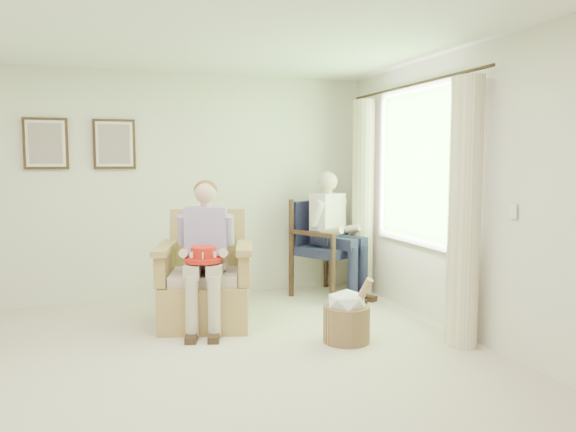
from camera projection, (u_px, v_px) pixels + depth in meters
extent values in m
plane|color=beige|center=(198.00, 388.00, 3.95)|extent=(5.50, 5.50, 0.00)
cube|color=silver|center=(157.00, 187.00, 6.42)|extent=(5.00, 0.04, 2.60)
cube|color=silver|center=(395.00, 295.00, 1.23)|extent=(5.00, 0.04, 2.60)
cube|color=silver|center=(499.00, 197.00, 4.61)|extent=(0.04, 5.50, 2.60)
cube|color=white|center=(192.00, 8.00, 3.70)|extent=(5.00, 5.50, 0.02)
cube|color=#2D6B23|center=(418.00, 165.00, 5.71)|extent=(0.02, 1.40, 1.50)
cube|color=white|center=(419.00, 88.00, 5.63)|extent=(0.04, 1.52, 0.06)
cube|color=white|center=(415.00, 241.00, 5.79)|extent=(0.04, 1.52, 0.06)
cylinder|color=#382114|center=(411.00, 85.00, 5.60)|extent=(0.03, 2.50, 0.03)
cylinder|color=beige|center=(464.00, 213.00, 4.78)|extent=(0.34, 0.34, 2.30)
cylinder|color=beige|center=(363.00, 199.00, 6.63)|extent=(0.34, 0.34, 2.30)
cube|color=#382114|center=(46.00, 144.00, 5.98)|extent=(0.45, 0.03, 0.55)
cube|color=silver|center=(46.00, 144.00, 5.96)|extent=(0.39, 0.01, 0.49)
cube|color=tan|center=(46.00, 143.00, 5.96)|extent=(0.33, 0.01, 0.43)
cube|color=#382114|center=(114.00, 144.00, 6.21)|extent=(0.45, 0.03, 0.55)
cube|color=silver|center=(114.00, 144.00, 6.18)|extent=(0.39, 0.01, 0.49)
cube|color=tan|center=(114.00, 144.00, 6.18)|extent=(0.33, 0.01, 0.43)
cube|color=tan|center=(206.00, 303.00, 5.47)|extent=(0.82, 0.80, 0.43)
cube|color=beige|center=(206.00, 276.00, 5.41)|extent=(0.64, 0.62, 0.10)
cube|color=tan|center=(199.00, 241.00, 5.74)|extent=(0.76, 0.23, 0.65)
cube|color=tan|center=(165.00, 267.00, 5.31)|extent=(0.10, 0.74, 0.31)
cube|color=tan|center=(243.00, 262.00, 5.55)|extent=(0.10, 0.74, 0.31)
cylinder|color=black|center=(312.00, 282.00, 6.27)|extent=(0.06, 0.06, 0.49)
cylinder|color=black|center=(366.00, 278.00, 6.48)|extent=(0.06, 0.06, 0.49)
cylinder|color=black|center=(294.00, 272.00, 6.85)|extent=(0.06, 0.06, 0.49)
cylinder|color=black|center=(344.00, 269.00, 7.06)|extent=(0.06, 0.06, 0.49)
cube|color=#181A36|center=(329.00, 250.00, 6.64)|extent=(0.64, 0.62, 0.11)
cube|color=#181A36|center=(320.00, 223.00, 6.89)|extent=(0.60, 0.08, 0.55)
cube|color=#BDAE98|center=(206.00, 260.00, 5.40)|extent=(0.40, 0.26, 0.16)
cube|color=#A28EC9|center=(205.00, 231.00, 5.39)|extent=(0.39, 0.24, 0.46)
sphere|color=#DDAD8E|center=(205.00, 192.00, 5.34)|extent=(0.21, 0.21, 0.21)
ellipsoid|color=brown|center=(204.00, 190.00, 5.37)|extent=(0.22, 0.22, 0.18)
cube|color=#BDAE98|center=(199.00, 270.00, 5.16)|extent=(0.14, 0.44, 0.13)
cube|color=#BDAE98|center=(221.00, 269.00, 5.23)|extent=(0.14, 0.44, 0.13)
cylinder|color=#BDAE98|center=(204.00, 306.00, 5.00)|extent=(0.12, 0.12, 0.55)
cylinder|color=#BDAE98|center=(226.00, 304.00, 5.07)|extent=(0.12, 0.12, 0.55)
cube|color=#1A1B39|center=(330.00, 237.00, 6.62)|extent=(0.40, 0.26, 0.16)
cube|color=white|center=(329.00, 213.00, 6.61)|extent=(0.39, 0.24, 0.46)
sphere|color=#DDAD8E|center=(330.00, 181.00, 6.56)|extent=(0.21, 0.21, 0.21)
ellipsoid|color=#B7B2AD|center=(329.00, 179.00, 6.58)|extent=(0.22, 0.22, 0.18)
cube|color=#1A1B39|center=(329.00, 244.00, 6.38)|extent=(0.14, 0.44, 0.13)
cube|color=#1A1B39|center=(345.00, 243.00, 6.45)|extent=(0.14, 0.44, 0.13)
cylinder|color=#1A1B39|center=(336.00, 275.00, 6.23)|extent=(0.12, 0.12, 0.61)
cylinder|color=#1A1B39|center=(352.00, 274.00, 6.29)|extent=(0.12, 0.12, 0.61)
cylinder|color=red|center=(204.00, 260.00, 5.12)|extent=(0.33, 0.33, 0.04)
cylinder|color=red|center=(204.00, 253.00, 5.11)|extent=(0.24, 0.24, 0.12)
cube|color=white|center=(217.00, 253.00, 5.15)|extent=(0.05, 0.01, 0.05)
cube|color=white|center=(210.00, 251.00, 5.23)|extent=(0.03, 0.04, 0.05)
cube|color=white|center=(198.00, 251.00, 5.22)|extent=(0.02, 0.05, 0.05)
cube|color=white|center=(190.00, 253.00, 5.13)|extent=(0.04, 0.03, 0.05)
cube|color=white|center=(192.00, 255.00, 5.02)|extent=(0.04, 0.03, 0.05)
cube|color=white|center=(203.00, 256.00, 4.99)|extent=(0.02, 0.05, 0.05)
cube|color=white|center=(214.00, 255.00, 5.04)|extent=(0.03, 0.04, 0.05)
cylinder|color=#A08256|center=(346.00, 324.00, 4.95)|extent=(0.44, 0.44, 0.32)
ellipsoid|color=white|center=(347.00, 301.00, 4.93)|extent=(0.37, 0.37, 0.22)
cylinder|color=#A57F56|center=(358.00, 302.00, 4.92)|extent=(0.16, 0.29, 0.48)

